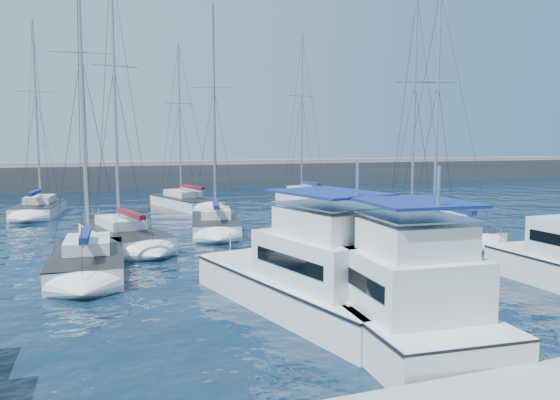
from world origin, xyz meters
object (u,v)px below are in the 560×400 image
object	(u,v)px
motor_yacht_stbd_inner	(399,304)
sailboat_back_a	(39,209)
sailboat_mid_d	(416,224)
sailboat_mid_e	(441,229)
motor_yacht_stbd_outer	(558,262)
motor_yacht_port_inner	(311,279)
sailboat_back_b	(185,202)
sailboat_mid_b	(123,235)
sailboat_mid_a	(88,261)
sailboat_mid_c	(216,224)
sailboat_back_c	(305,197)

from	to	relation	value
motor_yacht_stbd_inner	sailboat_back_a	size ratio (longest dim) A/B	0.53
sailboat_mid_d	sailboat_back_a	distance (m)	29.62
motor_yacht_stbd_inner	sailboat_mid_e	size ratio (longest dim) A/B	0.55
motor_yacht_stbd_outer	motor_yacht_port_inner	bearing A→B (deg)	179.24
motor_yacht_stbd_inner	sailboat_back_b	bearing A→B (deg)	94.41
motor_yacht_stbd_outer	sailboat_back_b	distance (m)	33.49
motor_yacht_stbd_inner	sailboat_mid_b	world-z (taller)	sailboat_mid_b
motor_yacht_port_inner	sailboat_mid_e	size ratio (longest dim) A/B	0.70
motor_yacht_stbd_inner	sailboat_mid_e	bearing A→B (deg)	54.39
motor_yacht_stbd_inner	sailboat_mid_a	size ratio (longest dim) A/B	0.53
sailboat_mid_c	sailboat_back_c	size ratio (longest dim) A/B	0.91
motor_yacht_port_inner	sailboat_back_a	world-z (taller)	sailboat_back_a
sailboat_back_a	sailboat_mid_e	bearing A→B (deg)	-32.60
motor_yacht_port_inner	motor_yacht_stbd_outer	bearing A→B (deg)	-13.55
motor_yacht_stbd_inner	motor_yacht_port_inner	bearing A→B (deg)	114.77
sailboat_mid_a	sailboat_mid_c	world-z (taller)	sailboat_mid_a
motor_yacht_stbd_outer	sailboat_mid_e	world-z (taller)	sailboat_mid_e
sailboat_back_a	sailboat_mid_b	bearing A→B (deg)	-63.48
motor_yacht_stbd_inner	motor_yacht_stbd_outer	xyz separation A→B (m)	(9.77, 3.32, -0.19)
sailboat_back_b	sailboat_back_c	world-z (taller)	sailboat_back_c
sailboat_back_b	motor_yacht_port_inner	bearing A→B (deg)	-107.36
sailboat_mid_d	sailboat_back_b	world-z (taller)	sailboat_mid_d
sailboat_mid_a	sailboat_mid_c	bearing A→B (deg)	50.81
sailboat_mid_b	sailboat_mid_c	xyz separation A→B (m)	(5.98, 2.24, 0.01)
motor_yacht_stbd_inner	sailboat_mid_d	size ratio (longest dim) A/B	0.53
motor_yacht_stbd_outer	sailboat_mid_d	size ratio (longest dim) A/B	0.36
motor_yacht_stbd_inner	sailboat_mid_c	world-z (taller)	sailboat_mid_c
motor_yacht_stbd_outer	sailboat_back_b	size ratio (longest dim) A/B	0.38
motor_yacht_port_inner	sailboat_back_c	size ratio (longest dim) A/B	0.64
sailboat_mid_e	sailboat_back_a	xyz separation A→B (m)	(-23.99, 20.04, 0.01)
motor_yacht_stbd_outer	sailboat_mid_a	bearing A→B (deg)	154.48
motor_yacht_stbd_inner	sailboat_mid_c	size ratio (longest dim) A/B	0.56
sailboat_mid_c	sailboat_mid_e	bearing A→B (deg)	-16.35
motor_yacht_stbd_outer	sailboat_mid_b	xyz separation A→B (m)	(-16.27, 15.41, -0.41)
sailboat_back_a	sailboat_back_b	distance (m)	12.11
motor_yacht_stbd_inner	sailboat_mid_a	xyz separation A→B (m)	(-8.53, 12.22, -0.59)
motor_yacht_stbd_inner	sailboat_back_a	xyz separation A→B (m)	(-11.92, 34.29, -0.59)
sailboat_back_a	motor_yacht_port_inner	bearing A→B (deg)	-63.66
sailboat_mid_c	sailboat_mid_b	bearing A→B (deg)	-147.75
sailboat_mid_b	sailboat_back_c	world-z (taller)	sailboat_back_c
motor_yacht_port_inner	sailboat_mid_d	bearing A→B (deg)	32.60
motor_yacht_stbd_inner	sailboat_mid_b	size ratio (longest dim) A/B	0.51
motor_yacht_port_inner	sailboat_mid_d	xyz separation A→B (m)	(13.33, 13.32, -0.60)
sailboat_mid_d	sailboat_mid_b	bearing A→B (deg)	-173.13
motor_yacht_port_inner	sailboat_mid_e	xyz separation A→B (m)	(13.36, 10.70, -0.61)
motor_yacht_stbd_outer	sailboat_mid_a	distance (m)	20.35
sailboat_back_b	sailboat_mid_c	bearing A→B (deg)	-107.35
sailboat_mid_c	sailboat_back_a	world-z (taller)	sailboat_back_a
motor_yacht_stbd_outer	sailboat_mid_e	bearing A→B (deg)	78.58
sailboat_mid_a	sailboat_mid_d	xyz separation A→B (m)	(20.56, 4.65, -0.01)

